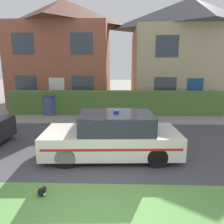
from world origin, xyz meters
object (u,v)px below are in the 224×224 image
Objects in this scene: cat at (42,192)px; wheelie_bin at (51,105)px; police_car at (113,136)px; house_right at (188,52)px; house_left at (65,52)px.

cat is 8.52m from wheelie_bin.
wheelie_bin is (-3.84, 5.92, -0.12)m from police_car.
house_right is at bearing -120.04° from police_car.
police_car is 11.92m from house_right.
house_left is 5.67m from wheelie_bin.
house_right is at bearing 88.50° from cat.
wheelie_bin is at bearing -88.14° from house_left.
cat is at bearing 53.43° from police_car.
cat is 13.56m from house_left.
house_left is 6.56× the size of wheelie_bin.
cat is 0.04× the size of house_left.
cat is (-1.53, -2.27, -0.59)m from police_car.
house_right is at bearing 48.00° from wheelie_bin.
house_left is at bearing 114.71° from wheelie_bin.
house_right is 7.20× the size of wheelie_bin.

